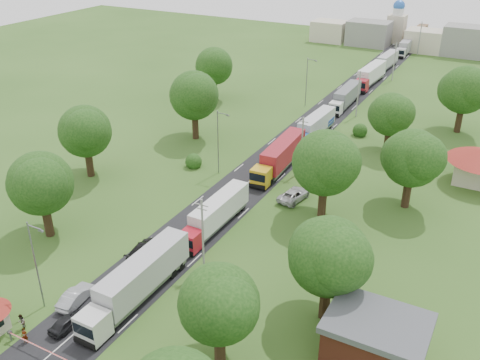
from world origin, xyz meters
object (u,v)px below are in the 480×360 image
Objects in this scene: boom_barrier at (34,345)px; pedestrian_near at (25,336)px; car_lane_front at (68,322)px; truck_0 at (138,281)px; car_lane_mid at (76,297)px; info_sign at (331,125)px.

pedestrian_near reaches higher than boom_barrier.
pedestrian_near reaches higher than car_lane_front.
truck_0 is 3.30× the size of car_lane_mid.
car_lane_front is 2.39× the size of pedestrian_near.
pedestrian_near is (-5.35, -10.08, -1.47)m from truck_0.
car_lane_mid is at bearing -98.79° from info_sign.
car_lane_front is at bearing -116.41° from truck_0.
car_lane_front is (0.25, 3.85, -0.22)m from boom_barrier.
truck_0 is 9.44× the size of pedestrian_near.
car_lane_front is 3.68m from car_lane_mid.
truck_0 is at bearing 38.42° from pedestrian_near.
car_lane_mid is at bearing 103.21° from boom_barrier.
info_sign is 1.04× the size of car_lane_front.
boom_barrier is 60.39m from info_sign.
car_lane_mid is (-1.64, 7.00, -0.11)m from boom_barrier.
boom_barrier is at bearing -108.76° from truck_0.
car_lane_front is (-3.35, -6.74, -1.62)m from truck_0.
pedestrian_near is at bearing 62.50° from car_lane_front.
boom_barrier is 1.83m from pedestrian_near.
info_sign is 0.87× the size of car_lane_mid.
info_sign is at bearing 86.57° from truck_0.
boom_barrier is 2.25× the size of info_sign.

